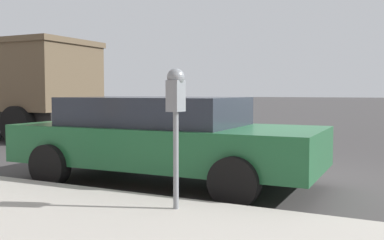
% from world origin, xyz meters
% --- Properties ---
extents(ground_plane, '(220.00, 220.00, 0.00)m').
position_xyz_m(ground_plane, '(0.00, 0.00, 0.00)').
color(ground_plane, '#3D3A3A').
extents(parking_meter, '(0.21, 0.19, 1.54)m').
position_xyz_m(parking_meter, '(-2.67, 0.55, 1.31)').
color(parking_meter, gray).
rests_on(parking_meter, sidewalk).
extents(car_green, '(2.21, 4.75, 1.34)m').
position_xyz_m(car_green, '(-0.98, 1.70, 0.73)').
color(car_green, '#1E5B33').
rests_on(car_green, ground_plane).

